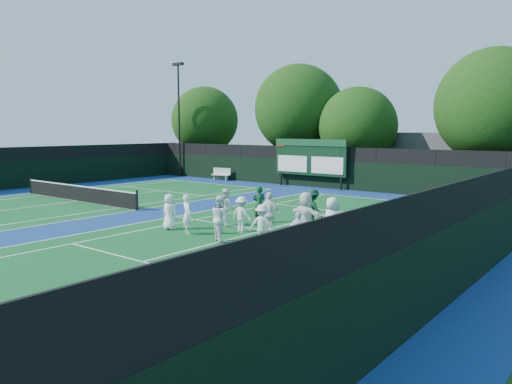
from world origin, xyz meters
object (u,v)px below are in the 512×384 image
Objects in this scene: coach_left at (259,204)px; tennis_net at (78,193)px; scoreboard at (310,158)px; bench at (221,174)px.

tennis_net is at bearing -18.90° from coach_left.
coach_left reaches higher than tennis_net.
tennis_net is 6.66× the size of coach_left.
scoreboard is at bearing -91.52° from coach_left.
coach_left is (5.73, -13.24, -1.34)m from scoreboard.
scoreboard is at bearing 64.40° from tennis_net.
bench is (-8.58, -0.21, -1.63)m from scoreboard.
scoreboard is 16.26m from tennis_net.
tennis_net is (-6.99, -14.59, -1.70)m from scoreboard.
coach_left is (12.72, 1.34, 0.36)m from tennis_net.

